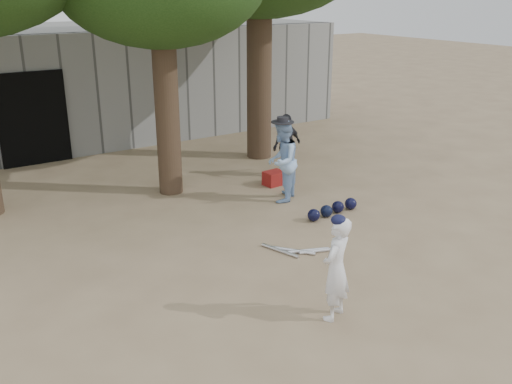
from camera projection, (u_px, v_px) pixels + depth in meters
ground at (259, 281)px, 8.26m from camera, size 70.00×70.00×0.00m
boy_player at (336, 269)px, 7.13m from camera, size 0.59×0.51×1.38m
spectator_blue at (282, 161)px, 11.13m from camera, size 1.00×0.98×1.62m
spectator_dark at (287, 145)px, 12.68m from camera, size 0.88×0.49×1.41m
red_bag at (274, 178)px, 12.24m from camera, size 0.45×0.35×0.30m
back_building at (54, 83)px, 15.87m from camera, size 16.00×5.24×3.00m
helmet_row at (332, 209)px, 10.62m from camera, size 1.19×0.30×0.23m
bat_pile at (300, 251)px, 9.15m from camera, size 1.02×0.85×0.06m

